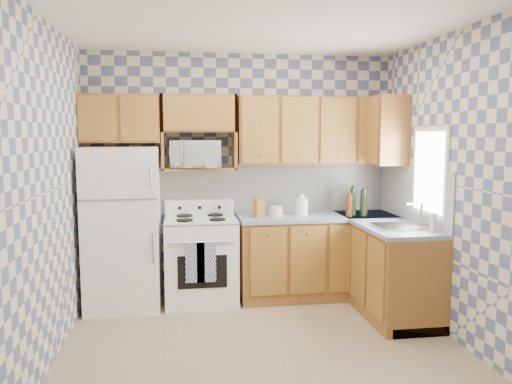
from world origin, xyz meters
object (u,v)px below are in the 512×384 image
at_px(microwave, 196,154).
at_px(electric_kettle, 302,207).
at_px(refrigerator, 123,228).
at_px(stove_body, 201,261).

relative_size(microwave, electric_kettle, 2.95).
relative_size(refrigerator, stove_body, 1.87).
distance_m(microwave, electric_kettle, 1.29).
distance_m(refrigerator, microwave, 1.09).
xyz_separation_m(stove_body, microwave, (-0.03, 0.12, 1.15)).
distance_m(stove_body, microwave, 1.15).
bearing_deg(stove_body, microwave, 104.26).
bearing_deg(electric_kettle, stove_body, -177.63).
relative_size(refrigerator, electric_kettle, 9.32).
relative_size(stove_body, microwave, 1.69).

